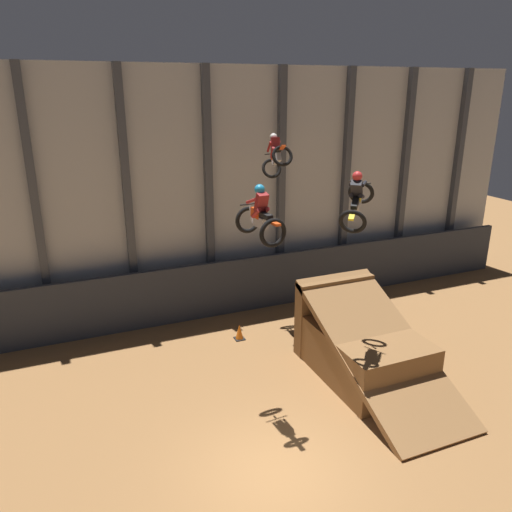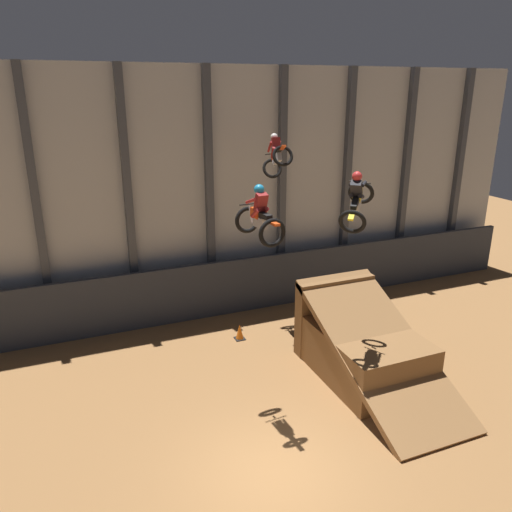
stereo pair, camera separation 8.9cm
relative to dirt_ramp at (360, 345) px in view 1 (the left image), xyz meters
name	(u,v)px [view 1 (the left image)]	position (x,y,z in m)	size (l,w,h in m)	color
ground_plane	(274,473)	(-4.39, -3.05, -0.93)	(60.00, 60.00, 0.00)	olive
arena_back_wall	(169,198)	(-4.39, 6.51, 3.80)	(32.00, 0.40, 9.45)	#ADB2B7
lower_barrier	(179,295)	(-4.39, 5.72, 0.19)	(31.36, 0.20, 2.22)	#2D333D
dirt_ramp	(360,345)	(0.00, 0.00, 0.00)	(2.76, 5.87, 2.77)	brown
rider_bike_left_air	(260,217)	(-3.62, -0.40, 4.59)	(0.83, 1.76, 1.44)	black
rider_bike_center_air	(276,156)	(-0.96, 4.40, 5.42)	(0.96, 1.76, 1.67)	black
rider_bike_right_air	(357,200)	(-0.88, -0.58, 4.85)	(1.66, 1.73, 1.67)	black
traffic_cone_near_ramp	(239,332)	(-2.77, 3.47, -0.65)	(0.36, 0.36, 0.58)	black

